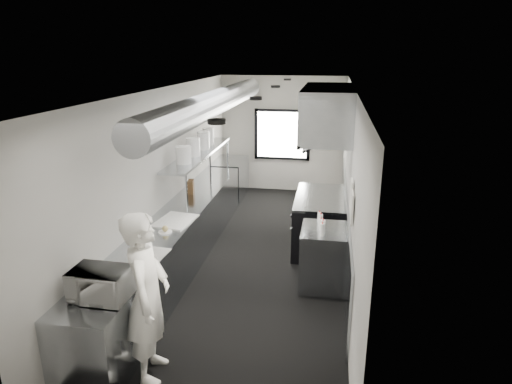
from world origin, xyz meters
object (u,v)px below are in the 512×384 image
at_px(knife_block, 191,187).
at_px(deli_tub_b, 107,268).
at_px(bottle_station, 323,257).
at_px(squeeze_bottle_c, 321,224).
at_px(exhaust_hood, 327,112).
at_px(squeeze_bottle_e, 319,217).
at_px(plate_stack_a, 184,155).
at_px(squeeze_bottle_b, 323,227).
at_px(pass_shelf, 200,154).
at_px(squeeze_bottle_d, 321,220).
at_px(deli_tub_a, 95,280).
at_px(prep_counter, 178,241).
at_px(line_cook, 148,297).
at_px(range, 319,221).
at_px(plate_stack_c, 204,140).
at_px(squeeze_bottle_a, 322,230).
at_px(plate_stack_b, 193,147).
at_px(plate_stack_d, 208,136).
at_px(microwave, 100,284).
at_px(far_work_table, 230,179).
at_px(small_plate, 165,232).
at_px(cutting_board, 175,221).

bearing_deg(knife_block, deli_tub_b, -101.38).
height_order(bottle_station, squeeze_bottle_c, squeeze_bottle_c).
distance_m(exhaust_hood, squeeze_bottle_e, 1.81).
distance_m(squeeze_bottle_c, squeeze_bottle_e, 0.29).
xyz_separation_m(plate_stack_a, squeeze_bottle_b, (2.33, -1.02, -0.72)).
distance_m(pass_shelf, bottle_station, 3.09).
relative_size(exhaust_hood, squeeze_bottle_d, 11.89).
relative_size(plate_stack_a, squeeze_bottle_e, 1.80).
bearing_deg(pass_shelf, knife_block, -101.03).
xyz_separation_m(exhaust_hood, plate_stack_a, (-2.30, -0.56, -0.67)).
xyz_separation_m(deli_tub_a, knife_block, (0.03, 3.35, 0.07)).
bearing_deg(pass_shelf, prep_counter, -88.44).
relative_size(bottle_station, line_cook, 0.48).
xyz_separation_m(range, plate_stack_a, (-2.24, -0.56, 1.25)).
height_order(plate_stack_c, squeeze_bottle_a, plate_stack_c).
height_order(line_cook, squeeze_bottle_c, line_cook).
height_order(plate_stack_a, plate_stack_b, plate_stack_b).
distance_m(plate_stack_d, squeeze_bottle_a, 3.61).
distance_m(deli_tub_b, plate_stack_a, 2.70).
distance_m(range, plate_stack_a, 2.63).
bearing_deg(microwave, plate_stack_d, 92.58).
distance_m(prep_counter, squeeze_bottle_b, 2.38).
bearing_deg(pass_shelf, bottle_station, -35.99).
distance_m(far_work_table, small_plate, 4.43).
bearing_deg(squeeze_bottle_e, prep_counter, -178.37).
relative_size(line_cook, squeeze_bottle_c, 11.36).
height_order(range, deli_tub_b, deli_tub_b).
distance_m(bottle_station, plate_stack_b, 3.03).
bearing_deg(squeeze_bottle_c, line_cook, -127.66).
xyz_separation_m(small_plate, squeeze_bottle_b, (2.20, 0.33, 0.09)).
relative_size(exhaust_hood, deli_tub_b, 14.51).
relative_size(range, plate_stack_a, 5.50).
distance_m(range, microwave, 4.29).
xyz_separation_m(pass_shelf, deli_tub_b, (-0.10, -3.45, -0.58)).
bearing_deg(plate_stack_b, exhaust_hood, -0.02).
bearing_deg(squeeze_bottle_e, microwave, -130.20).
bearing_deg(line_cook, squeeze_bottle_d, -45.65).
relative_size(plate_stack_d, squeeze_bottle_a, 1.84).
xyz_separation_m(line_cook, squeeze_bottle_d, (1.69, 2.34, 0.06)).
relative_size(pass_shelf, plate_stack_b, 9.27).
distance_m(far_work_table, plate_stack_b, 2.81).
bearing_deg(prep_counter, deli_tub_a, -93.76).
distance_m(deli_tub_a, deli_tub_b, 0.28).
relative_size(pass_shelf, plate_stack_a, 10.31).
height_order(deli_tub_b, squeeze_bottle_d, squeeze_bottle_d).
distance_m(deli_tub_b, squeeze_bottle_e, 3.10).
relative_size(prep_counter, squeeze_bottle_e, 37.12).
distance_m(exhaust_hood, squeeze_bottle_c, 2.01).
relative_size(knife_block, squeeze_bottle_e, 1.47).
relative_size(cutting_board, squeeze_bottle_b, 3.32).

